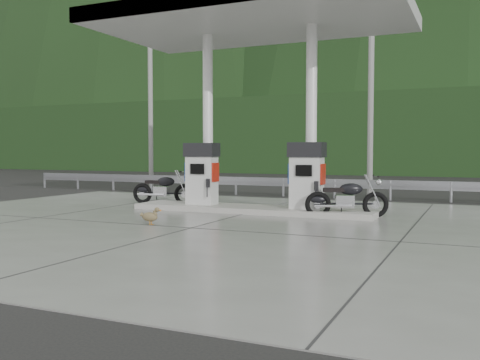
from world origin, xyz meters
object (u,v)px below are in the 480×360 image
at_px(gas_pump_right, 307,176).
at_px(motorcycle_right, 347,199).
at_px(motorcycle_left, 163,189).
at_px(duck, 150,217).
at_px(gas_pump_left, 202,174).

xyz_separation_m(gas_pump_right, motorcycle_right, (1.12, -0.13, -0.57)).
xyz_separation_m(motorcycle_left, motorcycle_right, (6.24, -1.05, 0.00)).
height_order(gas_pump_right, duck, gas_pump_right).
bearing_deg(gas_pump_left, gas_pump_right, 0.00).
distance_m(gas_pump_left, motorcycle_right, 4.36).
distance_m(gas_pump_right, motorcycle_left, 5.23).
relative_size(gas_pump_right, motorcycle_left, 0.90).
relative_size(gas_pump_right, motorcycle_right, 0.90).
bearing_deg(duck, gas_pump_right, 51.67).
bearing_deg(gas_pump_right, gas_pump_left, 180.00).
bearing_deg(motorcycle_left, gas_pump_right, -17.12).
bearing_deg(motorcycle_left, duck, -68.30).
height_order(motorcycle_left, duck, motorcycle_left).
distance_m(gas_pump_right, duck, 4.48).
bearing_deg(motorcycle_right, gas_pump_left, 156.52).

